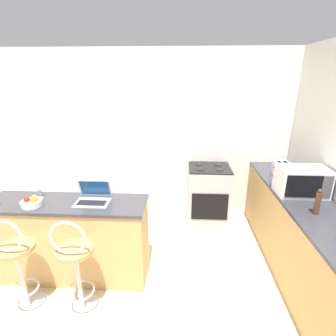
{
  "coord_description": "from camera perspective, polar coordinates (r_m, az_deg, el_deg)",
  "views": [
    {
      "loc": [
        0.56,
        -1.79,
        2.18
      ],
      "look_at": [
        0.38,
        1.54,
        1.03
      ],
      "focal_mm": 28.0,
      "sensor_mm": 36.0,
      "label": 1
    }
  ],
  "objects": [
    {
      "name": "wine_glass_short",
      "position": [
        3.18,
        -26.17,
        -4.14
      ],
      "size": [
        0.07,
        0.07,
        0.15
      ],
      "color": "silver",
      "rests_on": "breakfast_bar"
    },
    {
      "name": "stove_range",
      "position": [
        4.09,
        8.72,
        -5.98
      ],
      "size": [
        0.61,
        0.57,
        0.94
      ],
      "color": "#9EA3A8",
      "rests_on": "ground_plane"
    },
    {
      "name": "counter_right",
      "position": [
        3.43,
        26.87,
        -13.23
      ],
      "size": [
        0.58,
        2.74,
        0.93
      ],
      "color": "tan",
      "rests_on": "ground_plane"
    },
    {
      "name": "toaster",
      "position": [
        3.77,
        23.64,
        -0.43
      ],
      "size": [
        0.21,
        0.25,
        0.2
      ],
      "color": "silver",
      "rests_on": "counter_right"
    },
    {
      "name": "laptop",
      "position": [
        2.92,
        -15.92,
        -5.9
      ],
      "size": [
        0.36,
        0.28,
        0.22
      ],
      "color": "silver",
      "rests_on": "breakfast_bar"
    },
    {
      "name": "microwave",
      "position": [
        3.3,
        27.12,
        -2.56
      ],
      "size": [
        0.53,
        0.33,
        0.31
      ],
      "color": "silver",
      "rests_on": "counter_right"
    },
    {
      "name": "bar_stool_near",
      "position": [
        2.96,
        -29.85,
        -18.3
      ],
      "size": [
        0.4,
        0.4,
        1.06
      ],
      "color": "silver",
      "rests_on": "ground_plane"
    },
    {
      "name": "fruit_bowl",
      "position": [
        3.06,
        -27.55,
        -6.61
      ],
      "size": [
        0.21,
        0.21,
        0.11
      ],
      "color": "silver",
      "rests_on": "breakfast_bar"
    },
    {
      "name": "ground_plane",
      "position": [
        2.88,
        -10.79,
        -30.72
      ],
      "size": [
        20.0,
        20.0,
        0.0
      ],
      "primitive_type": "plane",
      "color": "beige"
    },
    {
      "name": "bar_stool_far",
      "position": [
        2.72,
        -19.32,
        -20.21
      ],
      "size": [
        0.4,
        0.4,
        1.06
      ],
      "color": "silver",
      "rests_on": "ground_plane"
    },
    {
      "name": "wall_back",
      "position": [
        4.16,
        -4.72,
        6.75
      ],
      "size": [
        12.0,
        0.06,
        2.6
      ],
      "color": "silver",
      "rests_on": "ground_plane"
    },
    {
      "name": "breakfast_bar",
      "position": [
        3.23,
        -20.43,
        -14.34
      ],
      "size": [
        1.73,
        0.52,
        0.93
      ],
      "color": "tan",
      "rests_on": "ground_plane"
    },
    {
      "name": "pepper_mill",
      "position": [
        2.9,
        29.82,
        -6.49
      ],
      "size": [
        0.05,
        0.05,
        0.26
      ],
      "color": "#4C2D19",
      "rests_on": "counter_right"
    }
  ]
}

